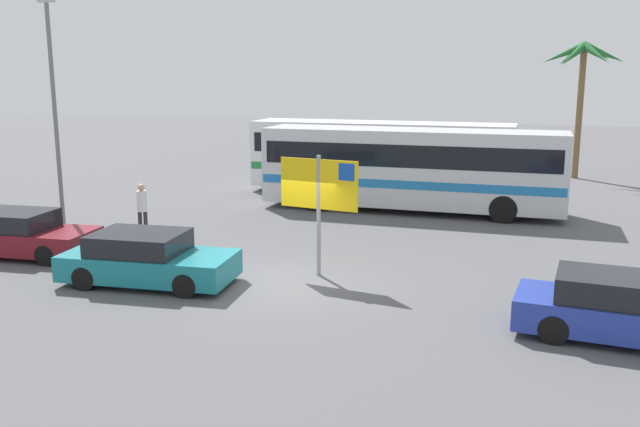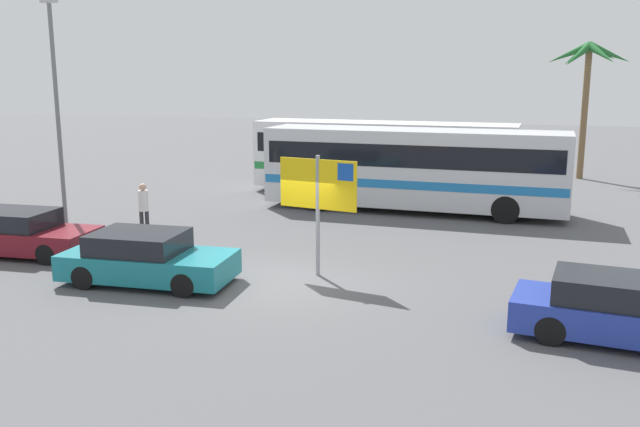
% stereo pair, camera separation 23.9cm
% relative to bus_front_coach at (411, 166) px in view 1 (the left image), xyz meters
% --- Properties ---
extents(ground, '(120.00, 120.00, 0.00)m').
position_rel_bus_front_coach_xyz_m(ground, '(-1.49, -10.26, -1.78)').
color(ground, '#565659').
extents(bus_front_coach, '(11.46, 2.52, 3.17)m').
position_rel_bus_front_coach_xyz_m(bus_front_coach, '(0.00, 0.00, 0.00)').
color(bus_front_coach, silver).
rests_on(bus_front_coach, ground).
extents(bus_rear_coach, '(11.46, 2.52, 3.17)m').
position_rel_bus_front_coach_xyz_m(bus_rear_coach, '(-2.02, 3.45, 0.00)').
color(bus_rear_coach, white).
rests_on(bus_rear_coach, ground).
extents(ferry_sign, '(2.19, 0.38, 3.20)m').
position_rel_bus_front_coach_xyz_m(ferry_sign, '(-0.70, -9.29, 0.54)').
color(ferry_sign, gray).
rests_on(ferry_sign, ground).
extents(car_blue, '(4.43, 2.02, 1.32)m').
position_rel_bus_front_coach_xyz_m(car_blue, '(6.44, -11.65, -1.15)').
color(car_blue, '#23389E').
rests_on(car_blue, ground).
extents(car_teal, '(4.47, 2.28, 1.32)m').
position_rel_bus_front_coach_xyz_m(car_teal, '(-4.68, -11.31, -1.15)').
color(car_teal, '#19757F').
rests_on(car_teal, ground).
extents(car_maroon, '(4.52, 2.21, 1.32)m').
position_rel_bus_front_coach_xyz_m(car_maroon, '(-9.76, -10.10, -1.15)').
color(car_maroon, maroon).
rests_on(car_maroon, ground).
extents(pedestrian_crossing_lot, '(0.32, 0.32, 1.77)m').
position_rel_bus_front_coach_xyz_m(pedestrian_crossing_lot, '(-7.54, -6.98, -0.73)').
color(pedestrian_crossing_lot, '#2D2D33').
rests_on(pedestrian_crossing_lot, ground).
extents(lamp_post_left_side, '(0.56, 0.20, 7.64)m').
position_rel_bus_front_coach_xyz_m(lamp_post_left_side, '(-10.58, -7.08, 2.37)').
color(lamp_post_left_side, slate).
rests_on(lamp_post_left_side, ground).
extents(palm_tree_seaside, '(4.08, 3.58, 6.83)m').
position_rel_bus_front_coach_xyz_m(palm_tree_seaside, '(6.50, 11.11, 3.79)').
color(palm_tree_seaside, brown).
rests_on(palm_tree_seaside, ground).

